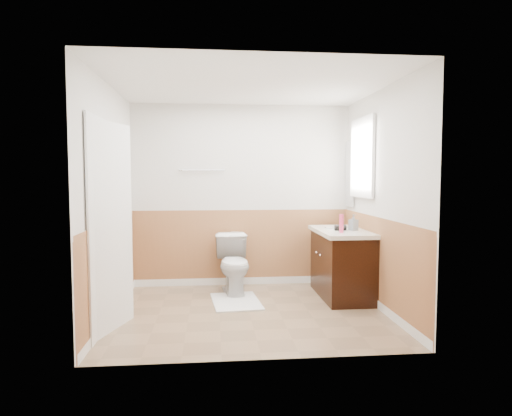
{
  "coord_description": "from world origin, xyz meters",
  "views": [
    {
      "loc": [
        -0.39,
        -4.85,
        1.51
      ],
      "look_at": [
        0.1,
        0.25,
        1.15
      ],
      "focal_mm": 31.12,
      "sensor_mm": 36.0,
      "label": 1
    }
  ],
  "objects": [
    {
      "name": "floor",
      "position": [
        0.0,
        0.0,
        0.0
      ],
      "size": [
        3.0,
        3.0,
        0.0
      ],
      "primitive_type": "plane",
      "color": "#8C7051",
      "rests_on": "ground"
    },
    {
      "name": "ceiling",
      "position": [
        0.0,
        0.0,
        2.5
      ],
      "size": [
        3.0,
        3.0,
        0.0
      ],
      "primitive_type": "plane",
      "rotation": [
        3.14,
        0.0,
        0.0
      ],
      "color": "white",
      "rests_on": "floor"
    },
    {
      "name": "wall_back",
      "position": [
        0.0,
        1.3,
        1.25
      ],
      "size": [
        3.0,
        0.0,
        3.0
      ],
      "primitive_type": "plane",
      "rotation": [
        1.57,
        0.0,
        0.0
      ],
      "color": "silver",
      "rests_on": "floor"
    },
    {
      "name": "wall_front",
      "position": [
        0.0,
        -1.3,
        1.25
      ],
      "size": [
        3.0,
        0.0,
        3.0
      ],
      "primitive_type": "plane",
      "rotation": [
        -1.57,
        0.0,
        0.0
      ],
      "color": "silver",
      "rests_on": "floor"
    },
    {
      "name": "wall_left",
      "position": [
        -1.5,
        0.0,
        1.25
      ],
      "size": [
        0.0,
        3.0,
        3.0
      ],
      "primitive_type": "plane",
      "rotation": [
        1.57,
        0.0,
        1.57
      ],
      "color": "silver",
      "rests_on": "floor"
    },
    {
      "name": "wall_right",
      "position": [
        1.5,
        0.0,
        1.25
      ],
      "size": [
        0.0,
        3.0,
        3.0
      ],
      "primitive_type": "plane",
      "rotation": [
        1.57,
        0.0,
        -1.57
      ],
      "color": "silver",
      "rests_on": "floor"
    },
    {
      "name": "wainscot_back",
      "position": [
        0.0,
        1.29,
        0.5
      ],
      "size": [
        3.0,
        0.0,
        3.0
      ],
      "primitive_type": "plane",
      "rotation": [
        1.57,
        0.0,
        0.0
      ],
      "color": "#BB784A",
      "rests_on": "floor"
    },
    {
      "name": "wainscot_front",
      "position": [
        0.0,
        -1.29,
        0.5
      ],
      "size": [
        3.0,
        0.0,
        3.0
      ],
      "primitive_type": "plane",
      "rotation": [
        -1.57,
        0.0,
        0.0
      ],
      "color": "#BB784A",
      "rests_on": "floor"
    },
    {
      "name": "wainscot_left",
      "position": [
        -1.49,
        0.0,
        0.5
      ],
      "size": [
        0.0,
        2.6,
        2.6
      ],
      "primitive_type": "plane",
      "rotation": [
        1.57,
        0.0,
        1.57
      ],
      "color": "#BB784A",
      "rests_on": "floor"
    },
    {
      "name": "wainscot_right",
      "position": [
        1.49,
        0.0,
        0.5
      ],
      "size": [
        0.0,
        2.6,
        2.6
      ],
      "primitive_type": "plane",
      "rotation": [
        1.57,
        0.0,
        -1.57
      ],
      "color": "#BB784A",
      "rests_on": "floor"
    },
    {
      "name": "toilet",
      "position": [
        -0.13,
        0.84,
        0.38
      ],
      "size": [
        0.49,
        0.78,
        0.76
      ],
      "primitive_type": "imported",
      "rotation": [
        0.0,
        0.0,
        0.09
      ],
      "color": "white",
      "rests_on": "floor"
    },
    {
      "name": "bath_mat",
      "position": [
        -0.13,
        0.4,
        0.01
      ],
      "size": [
        0.62,
        0.85,
        0.02
      ],
      "primitive_type": "cube",
      "rotation": [
        0.0,
        0.0,
        0.09
      ],
      "color": "white",
      "rests_on": "floor"
    },
    {
      "name": "vanity_cabinet",
      "position": [
        1.21,
        0.53,
        0.4
      ],
      "size": [
        0.55,
        1.1,
        0.8
      ],
      "primitive_type": "cube",
      "color": "black",
      "rests_on": "floor"
    },
    {
      "name": "vanity_knob_left",
      "position": [
        0.91,
        0.43,
        0.55
      ],
      "size": [
        0.03,
        0.03,
        0.03
      ],
      "primitive_type": "sphere",
      "color": "#B9BAC0",
      "rests_on": "vanity_cabinet"
    },
    {
      "name": "vanity_knob_right",
      "position": [
        0.91,
        0.63,
        0.55
      ],
      "size": [
        0.03,
        0.03,
        0.03
      ],
      "primitive_type": "sphere",
      "color": "silver",
      "rests_on": "vanity_cabinet"
    },
    {
      "name": "countertop",
      "position": [
        1.2,
        0.53,
        0.83
      ],
      "size": [
        0.6,
        1.15,
        0.05
      ],
      "primitive_type": "cube",
      "color": "white",
      "rests_on": "vanity_cabinet"
    },
    {
      "name": "sink_basin",
      "position": [
        1.21,
        0.68,
        0.86
      ],
      "size": [
        0.36,
        0.36,
        0.02
      ],
      "primitive_type": "cylinder",
      "color": "white",
      "rests_on": "countertop"
    },
    {
      "name": "faucet",
      "position": [
        1.39,
        0.68,
        0.92
      ],
      "size": [
        0.02,
        0.02,
        0.14
      ],
      "primitive_type": "cylinder",
      "color": "silver",
      "rests_on": "countertop"
    },
    {
      "name": "lotion_bottle",
      "position": [
        1.11,
        0.24,
        0.96
      ],
      "size": [
        0.05,
        0.05,
        0.22
      ],
      "primitive_type": "cylinder",
      "color": "#EE3D70",
      "rests_on": "countertop"
    },
    {
      "name": "soap_dispenser",
      "position": [
        1.33,
        0.47,
        0.95
      ],
      "size": [
        0.12,
        0.12,
        0.2
      ],
      "primitive_type": "imported",
      "rotation": [
        0.0,
        0.0,
        0.41
      ],
      "color": "gray",
      "rests_on": "countertop"
    },
    {
      "name": "hair_dryer_body",
      "position": [
        1.16,
        0.45,
        0.89
      ],
      "size": [
        0.14,
        0.07,
        0.07
      ],
      "primitive_type": "cylinder",
      "rotation": [
        0.0,
        1.57,
        0.0
      ],
      "color": "black",
      "rests_on": "countertop"
    },
    {
      "name": "hair_dryer_handle",
      "position": [
        1.13,
        0.48,
        0.86
      ],
      "size": [
        0.03,
        0.03,
        0.07
      ],
      "primitive_type": "cylinder",
      "color": "black",
      "rests_on": "countertop"
    },
    {
      "name": "mirror_panel",
      "position": [
        1.48,
        1.1,
        1.55
      ],
      "size": [
        0.02,
        0.35,
        0.9
      ],
      "primitive_type": "cube",
      "color": "silver",
      "rests_on": "wall_right"
    },
    {
      "name": "window_frame",
      "position": [
        1.47,
        0.59,
        1.75
      ],
      "size": [
        0.04,
        0.8,
        1.0
      ],
      "primitive_type": "cube",
      "color": "white",
      "rests_on": "wall_right"
    },
    {
      "name": "window_glass",
      "position": [
        1.49,
        0.59,
        1.75
      ],
      "size": [
        0.01,
        0.7,
        0.9
      ],
      "primitive_type": "cube",
      "color": "white",
      "rests_on": "wall_right"
    },
    {
      "name": "door",
      "position": [
        -1.4,
        -0.45,
        1.02
      ],
      "size": [
        0.29,
        0.78,
        2.04
      ],
      "primitive_type": "cube",
      "rotation": [
        0.0,
        0.0,
        -0.31
      ],
      "color": "white",
      "rests_on": "wall_left"
    },
    {
      "name": "door_frame",
      "position": [
        -1.48,
        -0.45,
        1.03
      ],
      "size": [
        0.02,
        0.92,
        2.1
      ],
      "primitive_type": "cube",
      "color": "white",
      "rests_on": "wall_left"
    },
    {
      "name": "door_knob",
      "position": [
        -1.34,
        -0.12,
        0.95
      ],
      "size": [
        0.06,
        0.06,
        0.06
      ],
      "primitive_type": "sphere",
      "color": "silver",
      "rests_on": "door"
    },
    {
      "name": "towel_bar",
      "position": [
        -0.55,
        1.25,
        1.6
      ],
      "size": [
        0.62,
        0.02,
        0.02
      ],
      "primitive_type": "cylinder",
      "rotation": [
        0.0,
        1.57,
        0.0
      ],
      "color": "silver",
      "rests_on": "wall_back"
    },
    {
      "name": "tp_holder_bar",
      "position": [
        -0.1,
        1.23,
        0.7
      ],
      "size": [
        0.14,
        0.02,
        0.02
      ],
      "primitive_type": "cylinder",
      "rotation": [
        0.0,
        1.57,
        0.0
      ],
      "color": "silver",
      "rests_on": "wall_back"
    },
    {
      "name": "tp_roll",
      "position": [
        -0.1,
        1.23,
        0.7
      ],
      "size": [
        0.1,
        0.11,
        0.11
      ],
      "primitive_type": "cylinder",
      "rotation": [
        0.0,
        1.57,
        0.0
      ],
      "color": "white",
      "rests_on": "tp_holder_bar"
    },
    {
      "name": "tp_sheet",
      "position": [
        -0.1,
        1.23,
        0.59
      ],
      "size": [
        0.1,
        0.01,
        0.16
      ],
      "primitive_type": "cube",
      "color": "white",
      "rests_on": "tp_roll"
    }
  ]
}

